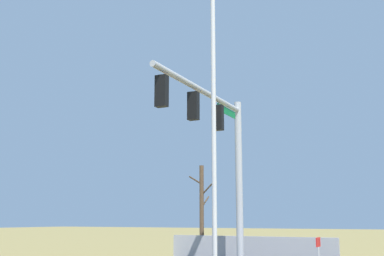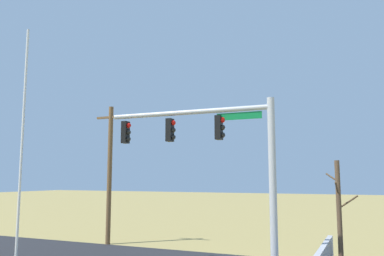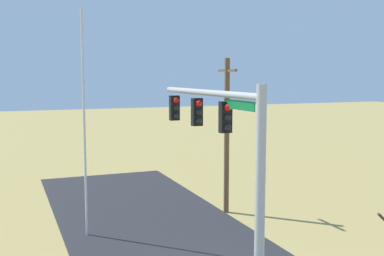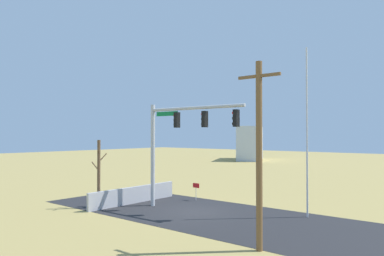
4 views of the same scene
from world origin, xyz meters
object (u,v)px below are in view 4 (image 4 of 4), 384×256
open_sign (196,188)px  bare_tree (99,173)px  signal_mast (177,134)px  utility_pole (259,152)px  distant_building (250,143)px  flagpole (307,132)px

open_sign → bare_tree: bearing=63.2°
signal_mast → utility_pole: 8.88m
signal_mast → utility_pole: (-7.95, 3.89, -0.75)m
utility_pole → distant_building: 53.81m
utility_pole → open_sign: utility_pole is taller
flagpole → utility_pole: (-0.87, 7.05, -0.83)m
open_sign → flagpole: bearing=179.3°
flagpole → utility_pole: bearing=97.0°
signal_mast → distant_building: size_ratio=0.67×
open_sign → distant_building: 43.26m
signal_mast → bare_tree: bearing=34.0°
flagpole → open_sign: flagpole is taller
open_sign → signal_mast: bearing=108.8°
utility_pole → bare_tree: (12.12, -1.08, -1.76)m
flagpole → distant_building: flagpole is taller
open_sign → utility_pole: bearing=141.7°
distant_building → flagpole: bearing=-171.9°
signal_mast → flagpole: 7.75m
signal_mast → flagpole: flagpole is taller
utility_pole → open_sign: bearing=-38.3°
utility_pole → distant_building: bearing=-59.1°
open_sign → distant_building: distant_building is taller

